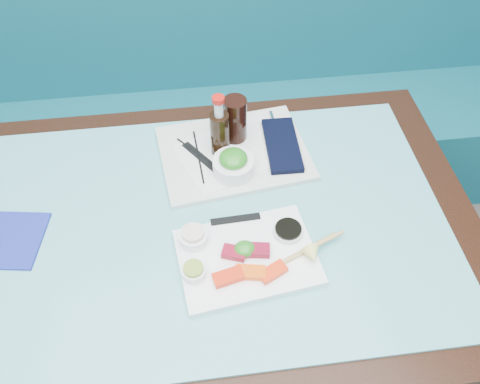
{
  "coord_description": "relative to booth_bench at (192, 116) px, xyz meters",
  "views": [
    {
      "loc": [
        0.01,
        0.77,
        1.7
      ],
      "look_at": [
        0.1,
        1.5,
        0.8
      ],
      "focal_mm": 35.0,
      "sensor_mm": 36.0,
      "label": 1
    }
  ],
  "objects": [
    {
      "name": "booth_bench",
      "position": [
        0.0,
        0.0,
        0.0
      ],
      "size": [
        3.0,
        0.56,
        1.17
      ],
      "color": "#105866",
      "rests_on": "ground"
    },
    {
      "name": "dining_table",
      "position": [
        0.0,
        -0.84,
        0.29
      ],
      "size": [
        1.4,
        0.9,
        0.75
      ],
      "color": "black",
      "rests_on": "ground"
    },
    {
      "name": "glass_top",
      "position": [
        0.0,
        -0.84,
        0.38
      ],
      "size": [
        1.22,
        0.76,
        0.01
      ],
      "primitive_type": "cube",
      "color": "#5AACB5",
      "rests_on": "dining_table"
    },
    {
      "name": "sashimi_plate",
      "position": [
        0.1,
        -0.96,
        0.39
      ],
      "size": [
        0.34,
        0.26,
        0.02
      ],
      "primitive_type": "cube",
      "rotation": [
        0.0,
        0.0,
        0.13
      ],
      "color": "white",
      "rests_on": "glass_top"
    },
    {
      "name": "salmon_left",
      "position": [
        0.05,
        -1.01,
        0.41
      ],
      "size": [
        0.07,
        0.05,
        0.02
      ],
      "primitive_type": "cube",
      "rotation": [
        0.0,
        0.0,
        0.23
      ],
      "color": "red",
      "rests_on": "sashimi_plate"
    },
    {
      "name": "salmon_mid",
      "position": [
        0.1,
        -1.01,
        0.41
      ],
      "size": [
        0.07,
        0.04,
        0.02
      ],
      "primitive_type": "cube",
      "rotation": [
        0.0,
        0.0,
        -0.18
      ],
      "color": "#F95509",
      "rests_on": "sashimi_plate"
    },
    {
      "name": "salmon_right",
      "position": [
        0.15,
        -1.01,
        0.41
      ],
      "size": [
        0.07,
        0.06,
        0.02
      ],
      "primitive_type": "cube",
      "rotation": [
        0.0,
        0.0,
        0.47
      ],
      "color": "#FF2F0A",
      "rests_on": "sashimi_plate"
    },
    {
      "name": "tuna_left",
      "position": [
        0.07,
        -0.95,
        0.41
      ],
      "size": [
        0.06,
        0.05,
        0.02
      ],
      "primitive_type": "cube",
      "rotation": [
        0.0,
        0.0,
        -0.35
      ],
      "color": "maroon",
      "rests_on": "sashimi_plate"
    },
    {
      "name": "tuna_right",
      "position": [
        0.13,
        -0.95,
        0.41
      ],
      "size": [
        0.06,
        0.04,
        0.02
      ],
      "primitive_type": "cube",
      "rotation": [
        0.0,
        0.0,
        -0.16
      ],
      "color": "maroon",
      "rests_on": "sashimi_plate"
    },
    {
      "name": "seaweed_garnish",
      "position": [
        0.1,
        -0.95,
        0.41
      ],
      "size": [
        0.06,
        0.06,
        0.03
      ],
      "primitive_type": "ellipsoid",
      "rotation": [
        0.0,
        0.0,
        -0.32
      ],
      "color": "#27751B",
      "rests_on": "sashimi_plate"
    },
    {
      "name": "ramekin_wasabi",
      "position": [
        -0.02,
        -0.99,
        0.41
      ],
      "size": [
        0.06,
        0.06,
        0.02
      ],
      "primitive_type": "cylinder",
      "rotation": [
        0.0,
        0.0,
        -0.07
      ],
      "color": "white",
      "rests_on": "sashimi_plate"
    },
    {
      "name": "wasabi_fill",
      "position": [
        -0.02,
        -0.99,
        0.43
      ],
      "size": [
        0.05,
        0.05,
        0.01
      ],
      "primitive_type": "cylinder",
      "rotation": [
        0.0,
        0.0,
        -0.09
      ],
      "color": "olive",
      "rests_on": "ramekin_wasabi"
    },
    {
      "name": "ramekin_ginger",
      "position": [
        -0.02,
        -0.9,
        0.41
      ],
      "size": [
        0.07,
        0.07,
        0.03
      ],
      "primitive_type": "cylinder",
      "rotation": [
        0.0,
        0.0,
        -0.03
      ],
      "color": "white",
      "rests_on": "sashimi_plate"
    },
    {
      "name": "ginger_fill",
      "position": [
        -0.02,
        -0.9,
        0.43
      ],
      "size": [
        0.06,
        0.06,
        0.01
      ],
      "primitive_type": "cylinder",
      "rotation": [
        0.0,
        0.0,
        -0.09
      ],
      "color": "beige",
      "rests_on": "ramekin_ginger"
    },
    {
      "name": "soy_dish",
      "position": [
        0.21,
        -0.91,
        0.41
      ],
      "size": [
        0.08,
        0.08,
        0.01
      ],
      "primitive_type": "cylinder",
      "rotation": [
        0.0,
        0.0,
        0.19
      ],
      "color": "silver",
      "rests_on": "sashimi_plate"
    },
    {
      "name": "soy_fill",
      "position": [
        0.21,
        -0.91,
        0.42
      ],
      "size": [
        0.07,
        0.07,
        0.01
      ],
      "primitive_type": "cylinder",
      "rotation": [
        0.0,
        0.0,
        -0.15
      ],
      "color": "black",
      "rests_on": "soy_dish"
    },
    {
      "name": "lemon_wedge",
      "position": [
        0.25,
        -0.99,
        0.42
      ],
      "size": [
        0.05,
        0.04,
        0.04
      ],
      "primitive_type": "cone",
      "rotation": [
        1.57,
        0.0,
        0.11
      ],
      "color": "#FAEE76",
      "rests_on": "sashimi_plate"
    },
    {
      "name": "chopstick_sleeve",
      "position": [
        0.09,
        -0.85,
        0.4
      ],
      "size": [
        0.12,
        0.02,
        0.0
      ],
      "primitive_type": "cube",
      "rotation": [
        0.0,
        0.0,
        0.04
      ],
      "color": "black",
      "rests_on": "sashimi_plate"
    },
    {
      "name": "wooden_chopstick_a",
      "position": [
        0.21,
        -0.97,
        0.4
      ],
      "size": [
        0.21,
        0.1,
        0.01
      ],
      "primitive_type": "cylinder",
      "rotation": [
        1.57,
        0.0,
        -1.16
      ],
      "color": "tan",
      "rests_on": "sashimi_plate"
    },
    {
      "name": "wooden_chopstick_b",
      "position": [
        0.22,
        -0.97,
        0.4
      ],
      "size": [
        0.23,
        0.11,
        0.01
      ],
      "primitive_type": "cylinder",
      "rotation": [
        1.57,
        0.0,
        -1.17
      ],
      "color": "tan",
      "rests_on": "sashimi_plate"
    },
    {
      "name": "serving_tray",
      "position": [
        0.11,
        -0.62,
        0.39
      ],
      "size": [
        0.43,
        0.35,
        0.01
      ],
      "primitive_type": "cube",
      "rotation": [
        0.0,
        0.0,
        0.13
      ],
      "color": "silver",
      "rests_on": "glass_top"
    },
    {
      "name": "paper_placemat",
      "position": [
        0.11,
        -0.62,
        0.4
      ],
      "size": [
        0.35,
        0.3,
        0.0
      ],
      "primitive_type": "cube",
      "rotation": [
        0.0,
        0.0,
        0.4
      ],
      "color": "silver",
      "rests_on": "serving_tray"
    },
    {
      "name": "seaweed_bowl",
      "position": [
        0.1,
        -0.69,
        0.42
      ],
      "size": [
        0.12,
        0.12,
        0.04
      ],
      "primitive_type": "cylinder",
      "rotation": [
        0.0,
        0.0,
        -0.11
      ],
      "color": "white",
      "rests_on": "serving_tray"
    },
    {
      "name": "seaweed_salad",
      "position": [
        0.1,
        -0.69,
        0.45
      ],
      "size": [
        0.09,
        0.09,
        0.04
      ],
      "primitive_type": "ellipsoid",
      "rotation": [
        0.0,
        0.0,
        0.25
      ],
      "color": "#24761B",
      "rests_on": "seaweed_bowl"
    },
    {
      "name": "cola_glass",
      "position": [
        0.12,
        -0.56,
        0.46
      ],
      "size": [
        0.08,
        0.08,
        0.13
      ],
      "primitive_type": "cylinder",
      "rotation": [
        0.0,
        0.0,
        -0.25
      ],
      "color": "black",
      "rests_on": "serving_tray"
    },
    {
      "name": "navy_pouch",
      "position": [
        0.24,
        -0.62,
        0.41
      ],
      "size": [
        0.09,
        0.21,
        0.02
      ],
      "primitive_type": "cube",
      "rotation": [
        0.0,
        0.0,
        -0.03
      ],
      "color": "black",
      "rests_on": "serving_tray"
    },
    {
      "name": "fork",
      "position": [
        0.24,
        -0.51,
        0.4
      ],
      "size": [
        0.01,
        0.08,
        0.01
      ],
      "primitive_type": "cylinder",
      "rotation": [
        1.57,
        0.0,
        0.04
      ],
      "color": "silver",
      "rests_on": "serving_tray"
    },
    {
      "name": "black_chopstick_a",
      "position": [
        0.01,
        -0.63,
        0.4
      ],
      "size": [
        0.02,
        0.2,
        0.01
      ],
      "primitive_type": "cylinder",
      "rotation": [
        1.57,
        0.0,
        0.07
      ],
      "color": "black",
      "rests_on": "serving_tray"
    },
    {
      "name": "black_chopstick_b",
      "position": [
        0.02,
        -0.63,
        0.4
      ],
      "size": [
        0.13,
        0.16,
        0.01
      ],
      "primitive_type": "cylinder",
      "rotation": [
        1.57,
        0.0,
        0.69
      ],
      "color": "black",
      "rests_on": "serving_tray"
    },
    {
      "name": "tray_sleeve",
      "position": [
        0.01,
        -0.63,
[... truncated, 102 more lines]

